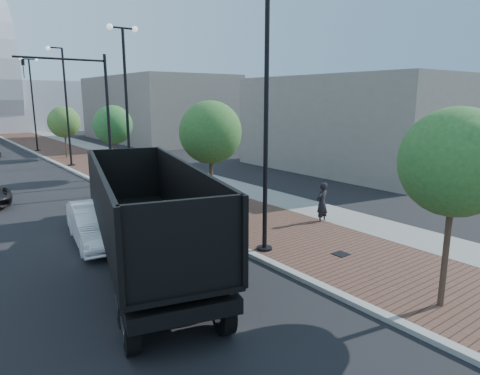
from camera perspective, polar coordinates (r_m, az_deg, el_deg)
sidewalk at (r=43.21m, az=-20.10°, el=4.10°), size 7.00×140.00×0.12m
concrete_strip at (r=44.05m, az=-16.74°, el=4.47°), size 2.40×140.00×0.13m
curb at (r=42.34m, az=-24.63°, el=3.60°), size 0.30×140.00×0.14m
dump_truck at (r=16.74m, az=-14.42°, el=-2.17°), size 5.98×13.65×3.52m
white_sedan at (r=17.11m, az=-18.71°, el=-4.60°), size 2.30×4.88×1.54m
pedestrian at (r=18.97m, az=10.93°, el=-2.08°), size 0.75×0.56×1.86m
streetlight_1 at (r=14.50m, az=3.16°, el=7.50°), size 1.44×0.56×9.21m
streetlight_2 at (r=24.92m, az=-14.94°, el=10.12°), size 1.72×0.56×9.28m
streetlight_3 at (r=36.29m, az=-22.35°, el=9.35°), size 1.44×0.56×9.21m
streetlight_4 at (r=48.00m, az=-26.02°, el=10.06°), size 1.72×0.56×9.28m
traffic_mast at (r=27.42m, az=-19.14°, el=10.34°), size 5.09×0.20×8.00m
tree_0 at (r=11.73m, az=26.93°, el=3.02°), size 2.72×2.72×5.28m
tree_1 at (r=19.25m, az=-3.90°, el=7.38°), size 2.82×2.82×5.35m
tree_2 at (r=30.03m, az=-16.62°, el=8.05°), size 2.61×2.60×4.97m
tree_3 at (r=41.49m, az=-22.49°, el=8.13°), size 2.80×2.80×4.71m
commercial_block_ne at (r=56.79m, az=-11.17°, el=10.33°), size 12.00×22.00×8.00m
commercial_block_e at (r=34.15m, az=15.08°, el=8.31°), size 10.00×16.00×7.00m
utility_cover_1 at (r=15.38m, az=13.39°, el=-8.68°), size 0.50×0.50×0.02m
utility_cover_2 at (r=23.60m, az=-7.51°, el=-1.18°), size 0.50×0.50×0.02m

